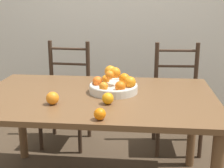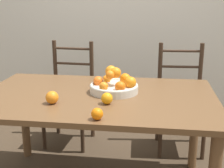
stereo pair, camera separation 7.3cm
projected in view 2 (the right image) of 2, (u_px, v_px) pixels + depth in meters
name	position (u px, v px, depth m)	size (l,w,h in m)	color
wall_back	(121.00, 6.00, 3.46)	(8.00, 0.06, 2.60)	silver
dining_table	(97.00, 107.00, 2.18)	(1.63, 1.03, 0.75)	brown
fruit_bowl	(114.00, 85.00, 2.20)	(0.34, 0.34, 0.19)	beige
orange_loose_0	(107.00, 98.00, 1.96)	(0.07, 0.07, 0.07)	orange
orange_loose_1	(52.00, 97.00, 1.96)	(0.08, 0.08, 0.08)	orange
orange_loose_2	(97.00, 114.00, 1.71)	(0.07, 0.07, 0.07)	orange
chair_left	(70.00, 96.00, 3.04)	(0.45, 0.43, 0.99)	#382619
chair_right	(180.00, 101.00, 2.90)	(0.44, 0.42, 0.99)	#382619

